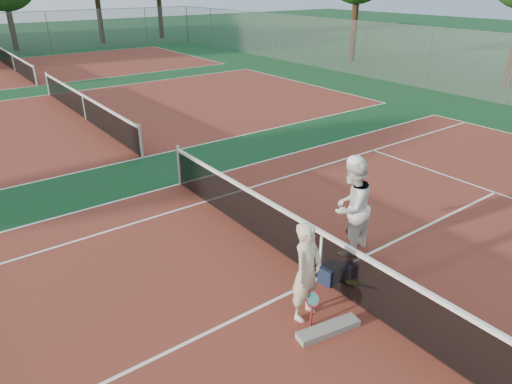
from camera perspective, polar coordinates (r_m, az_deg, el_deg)
ground at (r=8.81m, az=7.92°, el=-10.65°), size 130.00×130.00×0.00m
court_main at (r=8.81m, az=7.92°, el=-10.63°), size 23.77×10.97×0.01m
court_far_a at (r=19.86m, az=-20.46°, el=8.51°), size 23.77×10.97×0.01m
court_far_b at (r=32.80m, az=-27.86°, el=13.23°), size 23.77×10.97×0.01m
net_main at (r=8.53m, az=8.12°, el=-7.86°), size 0.10×10.98×1.02m
net_far_a at (r=19.73m, az=-20.68°, el=9.92°), size 0.10×10.98×1.02m
net_far_b at (r=32.72m, az=-28.05°, el=14.09°), size 0.10×10.98×1.02m
fence_right at (r=24.49m, az=24.93°, el=14.28°), size 0.06×54.50×3.00m
player_a at (r=7.44m, az=6.37°, el=-9.86°), size 0.73×0.59×1.73m
player_b at (r=9.24m, az=11.79°, el=-1.83°), size 1.13×0.96×2.03m
racket_red at (r=7.65m, az=7.06°, el=-14.11°), size 0.28×0.31×0.59m
racket_black_held at (r=9.63m, az=11.78°, el=-5.74°), size 0.41×0.39×0.54m
racket_spare at (r=8.76m, az=11.82°, el=-11.00°), size 0.55×0.65×0.06m
sports_bag_navy at (r=8.69m, az=9.32°, el=-9.99°), size 0.46×0.35×0.33m
sports_bag_purple at (r=8.84m, az=11.24°, el=-9.68°), size 0.37×0.28×0.28m
net_cover_canvas at (r=7.65m, az=9.04°, el=-16.60°), size 1.11×0.44×0.11m
water_bottle at (r=8.75m, az=11.52°, el=-10.05°), size 0.09×0.09×0.30m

